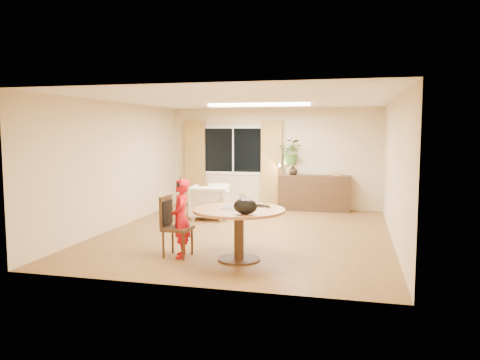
# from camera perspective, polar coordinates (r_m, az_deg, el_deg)

# --- Properties ---
(floor) EXTENTS (6.50, 6.50, 0.00)m
(floor) POSITION_cam_1_polar(r_m,az_deg,el_deg) (9.25, 0.72, -6.53)
(floor) COLOR brown
(floor) RESTS_ON ground
(ceiling) EXTENTS (6.50, 6.50, 0.00)m
(ceiling) POSITION_cam_1_polar(r_m,az_deg,el_deg) (9.05, 0.74, 9.75)
(ceiling) COLOR white
(ceiling) RESTS_ON wall_back
(wall_back) EXTENTS (5.50, 0.00, 5.50)m
(wall_back) POSITION_cam_1_polar(r_m,az_deg,el_deg) (12.24, 4.18, 2.67)
(wall_back) COLOR #D0B787
(wall_back) RESTS_ON floor
(wall_left) EXTENTS (0.00, 6.50, 6.50)m
(wall_left) POSITION_cam_1_polar(r_m,az_deg,el_deg) (10.04, -14.75, 1.76)
(wall_left) COLOR #D0B787
(wall_left) RESTS_ON floor
(wall_right) EXTENTS (0.00, 6.50, 6.50)m
(wall_right) POSITION_cam_1_polar(r_m,az_deg,el_deg) (8.85, 18.35, 1.11)
(wall_right) COLOR #D0B787
(wall_right) RESTS_ON floor
(window) EXTENTS (1.70, 0.03, 1.30)m
(window) POSITION_cam_1_polar(r_m,az_deg,el_deg) (12.44, -0.84, 3.66)
(window) COLOR white
(window) RESTS_ON wall_back
(curtain_left) EXTENTS (0.55, 0.08, 2.25)m
(curtain_left) POSITION_cam_1_polar(r_m,az_deg,el_deg) (12.70, -5.52, 2.08)
(curtain_left) COLOR olive
(curtain_left) RESTS_ON wall_back
(curtain_right) EXTENTS (0.55, 0.08, 2.25)m
(curtain_right) POSITION_cam_1_polar(r_m,az_deg,el_deg) (12.16, 3.86, 1.92)
(curtain_right) COLOR olive
(curtain_right) RESTS_ON wall_back
(ceiling_panel) EXTENTS (2.20, 0.35, 0.05)m
(ceiling_panel) POSITION_cam_1_polar(r_m,az_deg,el_deg) (10.22, 2.28, 9.12)
(ceiling_panel) COLOR white
(ceiling_panel) RESTS_ON ceiling
(dining_table) EXTENTS (1.43, 1.43, 0.81)m
(dining_table) POSITION_cam_1_polar(r_m,az_deg,el_deg) (7.26, -0.13, -4.88)
(dining_table) COLOR brown
(dining_table) RESTS_ON floor
(dining_chair) EXTENTS (0.49, 0.45, 0.97)m
(dining_chair) POSITION_cam_1_polar(r_m,az_deg,el_deg) (7.56, -7.61, -5.66)
(dining_chair) COLOR #311E10
(dining_chair) RESTS_ON floor
(child) EXTENTS (0.53, 0.44, 1.26)m
(child) POSITION_cam_1_polar(r_m,az_deg,el_deg) (7.51, -7.22, -4.63)
(child) COLOR red
(child) RESTS_ON floor
(laptop) EXTENTS (0.41, 0.30, 0.25)m
(laptop) POSITION_cam_1_polar(r_m,az_deg,el_deg) (7.18, -0.82, -2.58)
(laptop) COLOR #B7B7BC
(laptop) RESTS_ON dining_table
(tumbler) EXTENTS (0.10, 0.10, 0.12)m
(tumbler) POSITION_cam_1_polar(r_m,az_deg,el_deg) (7.42, 1.13, -2.81)
(tumbler) COLOR white
(tumbler) RESTS_ON dining_table
(wine_glass) EXTENTS (0.08, 0.08, 0.21)m
(wine_glass) POSITION_cam_1_polar(r_m,az_deg,el_deg) (7.32, 3.55, -2.59)
(wine_glass) COLOR white
(wine_glass) RESTS_ON dining_table
(pot_lid) EXTENTS (0.29, 0.29, 0.04)m
(pot_lid) POSITION_cam_1_polar(r_m,az_deg,el_deg) (7.46, 2.76, -3.08)
(pot_lid) COLOR white
(pot_lid) RESTS_ON dining_table
(handbag) EXTENTS (0.39, 0.29, 0.23)m
(handbag) POSITION_cam_1_polar(r_m,az_deg,el_deg) (6.73, 0.65, -3.23)
(handbag) COLOR black
(handbag) RESTS_ON dining_table
(armchair) EXTENTS (0.92, 0.94, 0.78)m
(armchair) POSITION_cam_1_polar(r_m,az_deg,el_deg) (10.76, -3.66, -2.66)
(armchair) COLOR beige
(armchair) RESTS_ON floor
(throw) EXTENTS (0.59, 0.66, 0.03)m
(throw) POSITION_cam_1_polar(r_m,az_deg,el_deg) (10.61, -2.63, -0.58)
(throw) COLOR beige
(throw) RESTS_ON armchair
(sideboard) EXTENTS (1.79, 0.44, 0.90)m
(sideboard) POSITION_cam_1_polar(r_m,az_deg,el_deg) (11.95, 9.04, -1.57)
(sideboard) COLOR #311E10
(sideboard) RESTS_ON floor
(vase) EXTENTS (0.30, 0.30, 0.25)m
(vase) POSITION_cam_1_polar(r_m,az_deg,el_deg) (11.94, 6.48, 1.22)
(vase) COLOR black
(vase) RESTS_ON sideboard
(bouquet) EXTENTS (0.68, 0.61, 0.66)m
(bouquet) POSITION_cam_1_polar(r_m,az_deg,el_deg) (11.92, 6.26, 3.40)
(bouquet) COLOR #2A6124
(bouquet) RESTS_ON vase
(book_stack) EXTENTS (0.23, 0.19, 0.08)m
(book_stack) POSITION_cam_1_polar(r_m,az_deg,el_deg) (11.86, 11.79, 0.70)
(book_stack) COLOR #9A6A4E
(book_stack) RESTS_ON sideboard
(desk_lamp) EXTENTS (0.15, 0.15, 0.32)m
(desk_lamp) POSITION_cam_1_polar(r_m,az_deg,el_deg) (11.94, 4.85, 1.40)
(desk_lamp) COLOR black
(desk_lamp) RESTS_ON sideboard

